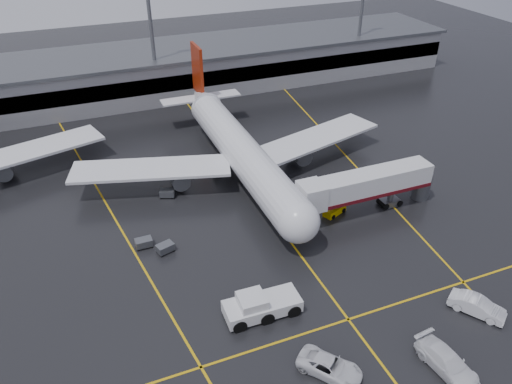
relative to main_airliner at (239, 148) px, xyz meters
name	(u,v)px	position (x,y,z in m)	size (l,w,h in m)	color
ground	(264,207)	(0.00, -9.70, -4.21)	(220.00, 220.00, 0.00)	black
apron_line_centre	(264,207)	(0.00, -9.70, -4.20)	(0.25, 90.00, 0.02)	gold
apron_line_stop	(348,319)	(0.00, -31.70, -4.20)	(60.00, 0.25, 0.02)	gold
apron_line_left	(104,199)	(-20.00, 0.30, -4.20)	(0.25, 70.00, 0.02)	gold
apron_line_right	(342,152)	(18.00, 0.30, -4.20)	(0.25, 70.00, 0.02)	gold
terminal	(175,69)	(0.00, 38.23, 0.11)	(122.00, 19.00, 8.60)	gray
light_mast_mid	(151,28)	(-5.00, 32.30, 10.27)	(3.00, 1.20, 25.45)	#595B60
light_mast_right	(362,8)	(40.00, 32.30, 10.27)	(3.00, 1.20, 25.45)	#595B60
main_airliner	(239,148)	(0.00, 0.00, 0.00)	(48.80, 45.60, 14.10)	silver
jet_bridge	(367,186)	(11.87, -15.70, -0.28)	(19.90, 3.40, 6.05)	silver
pushback_tractor	(260,306)	(-7.99, -27.62, -3.10)	(7.89, 3.54, 2.79)	silver
belt_loader	(334,210)	(8.03, -14.67, -3.69)	(3.58, 2.53, 2.09)	#D8B003
service_van_a	(330,367)	(-4.93, -36.61, -3.39)	(2.72, 5.90, 1.64)	silver
service_van_b	(447,362)	(5.06, -40.21, -3.27)	(2.64, 6.49, 1.88)	white
service_van_c	(477,306)	(12.60, -35.76, -3.29)	(1.94, 5.57, 1.84)	silver
baggage_cart_a	(165,248)	(-14.65, -14.18, -3.58)	(2.30, 1.83, 1.12)	#595B60
baggage_cart_b	(144,243)	(-16.82, -12.26, -3.58)	(2.01, 1.32, 1.12)	#595B60
baggage_cart_c	(167,193)	(-11.58, -2.36, -3.58)	(2.34, 1.96, 1.12)	#595B60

